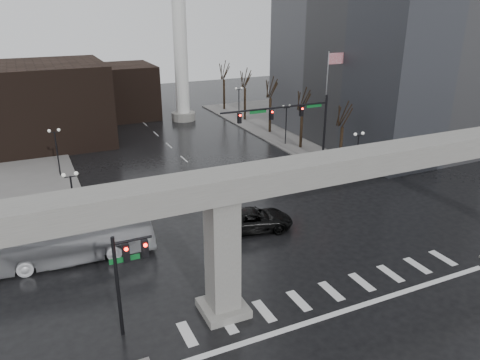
# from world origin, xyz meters

# --- Properties ---
(ground) EXTENTS (160.00, 160.00, 0.00)m
(ground) POSITION_xyz_m (0.00, 0.00, 0.00)
(ground) COLOR black
(ground) RESTS_ON ground
(sidewalk_ne) EXTENTS (28.00, 36.00, 0.15)m
(sidewalk_ne) POSITION_xyz_m (26.00, 36.00, 0.07)
(sidewalk_ne) COLOR slate
(sidewalk_ne) RESTS_ON ground
(elevated_guideway) EXTENTS (48.00, 2.60, 8.70)m
(elevated_guideway) POSITION_xyz_m (1.26, 0.00, 6.88)
(elevated_guideway) COLOR gray
(elevated_guideway) RESTS_ON ground
(building_far_left) EXTENTS (16.00, 14.00, 10.00)m
(building_far_left) POSITION_xyz_m (-14.00, 42.00, 5.00)
(building_far_left) COLOR black
(building_far_left) RESTS_ON ground
(building_far_mid) EXTENTS (10.00, 10.00, 8.00)m
(building_far_mid) POSITION_xyz_m (-2.00, 52.00, 4.00)
(building_far_mid) COLOR black
(building_far_mid) RESTS_ON ground
(smokestack) EXTENTS (3.60, 3.60, 30.00)m
(smokestack) POSITION_xyz_m (6.00, 46.00, 13.35)
(smokestack) COLOR white
(smokestack) RESTS_ON ground
(signal_mast_arm) EXTENTS (12.12, 0.43, 8.00)m
(signal_mast_arm) POSITION_xyz_m (8.99, 18.80, 5.83)
(signal_mast_arm) COLOR black
(signal_mast_arm) RESTS_ON ground
(signal_left_pole) EXTENTS (2.30, 0.30, 6.00)m
(signal_left_pole) POSITION_xyz_m (-12.25, 0.50, 4.07)
(signal_left_pole) COLOR black
(signal_left_pole) RESTS_ON ground
(flagpole_assembly) EXTENTS (2.06, 0.12, 12.00)m
(flagpole_assembly) POSITION_xyz_m (15.29, 22.00, 7.53)
(flagpole_assembly) COLOR silver
(flagpole_assembly) RESTS_ON ground
(lamp_right_0) EXTENTS (1.22, 0.32, 5.11)m
(lamp_right_0) POSITION_xyz_m (13.50, 14.00, 3.47)
(lamp_right_0) COLOR black
(lamp_right_0) RESTS_ON ground
(lamp_right_1) EXTENTS (1.22, 0.32, 5.11)m
(lamp_right_1) POSITION_xyz_m (13.50, 28.00, 3.47)
(lamp_right_1) COLOR black
(lamp_right_1) RESTS_ON ground
(lamp_right_2) EXTENTS (1.22, 0.32, 5.11)m
(lamp_right_2) POSITION_xyz_m (13.50, 42.00, 3.47)
(lamp_right_2) COLOR black
(lamp_right_2) RESTS_ON ground
(lamp_left_0) EXTENTS (1.22, 0.32, 5.11)m
(lamp_left_0) POSITION_xyz_m (-13.50, 14.00, 3.47)
(lamp_left_0) COLOR black
(lamp_left_0) RESTS_ON ground
(lamp_left_1) EXTENTS (1.22, 0.32, 5.11)m
(lamp_left_1) POSITION_xyz_m (-13.50, 28.00, 3.47)
(lamp_left_1) COLOR black
(lamp_left_1) RESTS_ON ground
(lamp_left_2) EXTENTS (1.22, 0.32, 5.11)m
(lamp_left_2) POSITION_xyz_m (-13.50, 42.00, 3.47)
(lamp_left_2) COLOR black
(lamp_left_2) RESTS_ON ground
(tree_right_0) EXTENTS (1.09, 1.58, 7.50)m
(tree_right_0) POSITION_xyz_m (14.53, 18.02, 2.79)
(tree_right_0) COLOR black
(tree_right_0) RESTS_ON ground
(tree_right_1) EXTENTS (1.09, 1.61, 7.67)m
(tree_right_1) POSITION_xyz_m (14.53, 26.02, 2.85)
(tree_right_1) COLOR black
(tree_right_1) RESTS_ON ground
(tree_right_2) EXTENTS (1.10, 1.63, 7.85)m
(tree_right_2) POSITION_xyz_m (14.53, 34.02, 2.91)
(tree_right_2) COLOR black
(tree_right_2) RESTS_ON ground
(tree_right_3) EXTENTS (1.11, 1.66, 8.02)m
(tree_right_3) POSITION_xyz_m (14.53, 42.02, 2.98)
(tree_right_3) COLOR black
(tree_right_3) RESTS_ON ground
(tree_right_4) EXTENTS (1.12, 1.69, 8.19)m
(tree_right_4) POSITION_xyz_m (14.53, 50.02, 3.04)
(tree_right_4) COLOR black
(tree_right_4) RESTS_ON ground
(pickup_truck) EXTENTS (6.82, 4.15, 1.77)m
(pickup_truck) POSITION_xyz_m (-0.73, 8.68, 0.88)
(pickup_truck) COLOR black
(pickup_truck) RESTS_ON ground
(city_bus) EXTENTS (12.79, 3.74, 3.52)m
(city_bus) POSITION_xyz_m (-14.91, 10.11, 1.76)
(city_bus) COLOR silver
(city_bus) RESTS_ON ground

